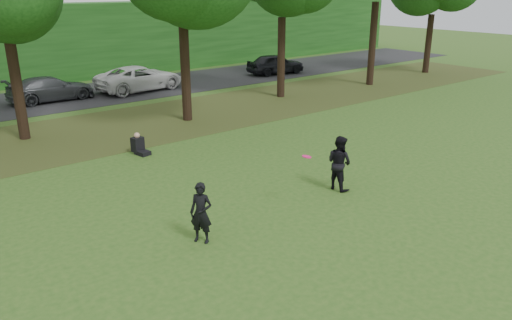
{
  "coord_description": "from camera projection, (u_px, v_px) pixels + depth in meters",
  "views": [
    {
      "loc": [
        -7.93,
        -7.98,
        6.14
      ],
      "look_at": [
        0.64,
        2.78,
        1.3
      ],
      "focal_mm": 35.0,
      "sensor_mm": 36.0,
      "label": 1
    }
  ],
  "objects": [
    {
      "name": "ground",
      "position": [
        305.0,
        242.0,
        12.59
      ],
      "size": [
        120.0,
        120.0,
        0.0
      ],
      "primitive_type": "plane",
      "color": "#295019",
      "rests_on": "ground"
    },
    {
      "name": "street",
      "position": [
        46.0,
        100.0,
        28.08
      ],
      "size": [
        70.0,
        7.0,
        0.02
      ],
      "primitive_type": "cube",
      "color": "black",
      "rests_on": "ground"
    },
    {
      "name": "leaf_litter",
      "position": [
        102.0,
        131.0,
        22.18
      ],
      "size": [
        60.0,
        7.0,
        0.01
      ],
      "primitive_type": "cube",
      "color": "#3F3516",
      "rests_on": "ground"
    },
    {
      "name": "frisbee",
      "position": [
        307.0,
        157.0,
        13.99
      ],
      "size": [
        0.32,
        0.32,
        0.08
      ],
      "color": "#FF1577",
      "rests_on": "ground"
    },
    {
      "name": "seated_person",
      "position": [
        139.0,
        146.0,
        19.1
      ],
      "size": [
        0.54,
        0.79,
        0.83
      ],
      "rotation": [
        0.0,
        0.0,
        0.19
      ],
      "color": "black",
      "rests_on": "ground"
    },
    {
      "name": "player_right",
      "position": [
        339.0,
        163.0,
        15.62
      ],
      "size": [
        0.69,
        0.87,
        1.75
      ],
      "primitive_type": "imported",
      "rotation": [
        0.0,
        0.0,
        1.61
      ],
      "color": "black",
      "rests_on": "ground"
    },
    {
      "name": "far_hedge",
      "position": [
        11.0,
        46.0,
        31.69
      ],
      "size": [
        70.0,
        3.0,
        5.0
      ],
      "primitive_type": "cube",
      "color": "#174513",
      "rests_on": "ground"
    },
    {
      "name": "player_left",
      "position": [
        201.0,
        213.0,
        12.37
      ],
      "size": [
        0.64,
        0.69,
        1.58
      ],
      "primitive_type": "imported",
      "rotation": [
        0.0,
        0.0,
        -0.97
      ],
      "color": "black",
      "rests_on": "ground"
    },
    {
      "name": "parked_cars",
      "position": [
        66.0,
        88.0,
        27.75
      ],
      "size": [
        37.79,
        3.21,
        1.5
      ],
      "color": "black",
      "rests_on": "street"
    }
  ]
}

